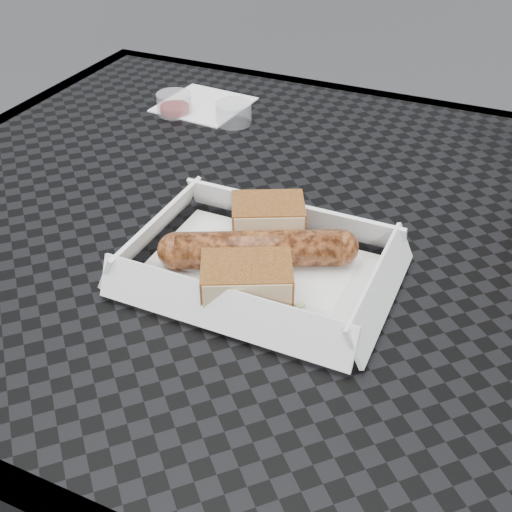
{
  "coord_description": "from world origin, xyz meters",
  "views": [
    {
      "loc": [
        0.3,
        -0.56,
        1.13
      ],
      "look_at": [
        0.1,
        -0.12,
        0.78
      ],
      "focal_mm": 45.0,
      "sensor_mm": 36.0,
      "label": 1
    }
  ],
  "objects": [
    {
      "name": "napkin",
      "position": [
        -0.15,
        0.24,
        0.75
      ],
      "size": [
        0.13,
        0.13,
        0.0
      ],
      "primitive_type": "cube",
      "rotation": [
        0.0,
        0.0,
        -0.08
      ],
      "color": "white",
      "rests_on": "patio_table"
    },
    {
      "name": "bread_far",
      "position": [
        0.1,
        -0.15,
        0.77
      ],
      "size": [
        0.1,
        0.08,
        0.04
      ],
      "primitive_type": "cube",
      "rotation": [
        0.0,
        0.0,
        0.46
      ],
      "color": "brown",
      "rests_on": "food_tray"
    },
    {
      "name": "bread_near",
      "position": [
        0.08,
        -0.05,
        0.77
      ],
      "size": [
        0.09,
        0.08,
        0.05
      ],
      "primitive_type": "cube",
      "rotation": [
        0.0,
        0.0,
        0.46
      ],
      "color": "brown",
      "rests_on": "food_tray"
    },
    {
      "name": "condiment_cup_empty",
      "position": [
        -0.08,
        0.2,
        0.76
      ],
      "size": [
        0.05,
        0.05,
        0.03
      ],
      "primitive_type": "cylinder",
      "color": "silver",
      "rests_on": "patio_table"
    },
    {
      "name": "bratwurst",
      "position": [
        0.09,
        -0.1,
        0.77
      ],
      "size": [
        0.18,
        0.11,
        0.04
      ],
      "rotation": [
        0.0,
        0.0,
        0.46
      ],
      "color": "brown",
      "rests_on": "food_tray"
    },
    {
      "name": "veg_garnish",
      "position": [
        0.15,
        -0.16,
        0.75
      ],
      "size": [
        0.03,
        0.03,
        0.0
      ],
      "color": "#FE5B0B",
      "rests_on": "food_tray"
    },
    {
      "name": "food_tray",
      "position": [
        0.1,
        -0.11,
        0.75
      ],
      "size": [
        0.22,
        0.15,
        0.0
      ],
      "primitive_type": "cube",
      "color": "white",
      "rests_on": "patio_table"
    },
    {
      "name": "patio_table",
      "position": [
        0.0,
        0.0,
        0.67
      ],
      "size": [
        0.8,
        0.8,
        0.74
      ],
      "color": "black",
      "rests_on": "ground"
    },
    {
      "name": "condiment_cup_sauce",
      "position": [
        -0.17,
        0.19,
        0.76
      ],
      "size": [
        0.05,
        0.05,
        0.03
      ],
      "primitive_type": "cylinder",
      "color": "maroon",
      "rests_on": "patio_table"
    }
  ]
}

